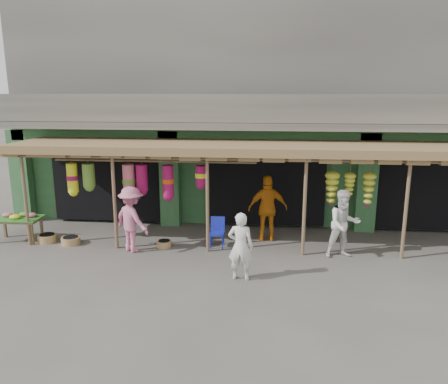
# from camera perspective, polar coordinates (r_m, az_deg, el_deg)

# --- Properties ---
(ground) EXTENTS (80.00, 80.00, 0.00)m
(ground) POSITION_cam_1_polar(r_m,az_deg,el_deg) (11.86, 5.28, -7.64)
(ground) COLOR #514C47
(ground) RESTS_ON ground
(building) EXTENTS (16.40, 6.80, 7.00)m
(building) POSITION_cam_1_polar(r_m,az_deg,el_deg) (15.99, 5.74, 10.09)
(building) COLOR gray
(building) RESTS_ON ground
(awning) EXTENTS (14.00, 2.70, 2.79)m
(awning) POSITION_cam_1_polar(r_m,az_deg,el_deg) (12.01, 4.84, 5.33)
(awning) COLOR brown
(awning) RESTS_ON ground
(flower_table) EXTENTS (1.36, 0.82, 0.80)m
(flower_table) POSITION_cam_1_polar(r_m,az_deg,el_deg) (13.71, -25.32, -3.17)
(flower_table) COLOR brown
(flower_table) RESTS_ON ground
(blue_chair) EXTENTS (0.39, 0.40, 0.82)m
(blue_chair) POSITION_cam_1_polar(r_m,az_deg,el_deg) (12.01, -0.87, -5.01)
(blue_chair) COLOR #1A23AB
(blue_chair) RESTS_ON ground
(basket_left) EXTENTS (0.66, 0.66, 0.21)m
(basket_left) POSITION_cam_1_polar(r_m,az_deg,el_deg) (13.42, -22.09, -5.61)
(basket_left) COLOR #966E44
(basket_left) RESTS_ON ground
(basket_mid) EXTENTS (0.68, 0.68, 0.20)m
(basket_mid) POSITION_cam_1_polar(r_m,az_deg,el_deg) (13.01, -19.37, -6.00)
(basket_mid) COLOR olive
(basket_mid) RESTS_ON ground
(basket_right) EXTENTS (0.51, 0.51, 0.18)m
(basket_right) POSITION_cam_1_polar(r_m,az_deg,el_deg) (12.16, -7.82, -6.73)
(basket_right) COLOR #988247
(basket_right) RESTS_ON ground
(person_front) EXTENTS (0.61, 0.44, 1.57)m
(person_front) POSITION_cam_1_polar(r_m,az_deg,el_deg) (9.86, 2.18, -7.10)
(person_front) COLOR silver
(person_front) RESTS_ON ground
(person_right) EXTENTS (0.99, 0.85, 1.76)m
(person_right) POSITION_cam_1_polar(r_m,az_deg,el_deg) (11.53, 15.37, -4.05)
(person_right) COLOR silver
(person_right) RESTS_ON ground
(person_vendor) EXTENTS (1.17, 0.65, 1.90)m
(person_vendor) POSITION_cam_1_polar(r_m,az_deg,el_deg) (12.38, 5.74, -2.15)
(person_vendor) COLOR #C46C12
(person_vendor) RESTS_ON ground
(person_shopper) EXTENTS (1.31, 1.17, 1.76)m
(person_shopper) POSITION_cam_1_polar(r_m,az_deg,el_deg) (11.78, -11.96, -3.51)
(person_shopper) COLOR #D16F90
(person_shopper) RESTS_ON ground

